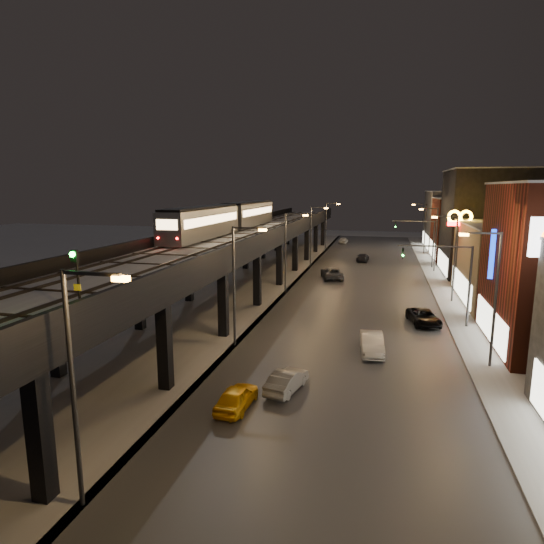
# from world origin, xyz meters

# --- Properties ---
(ground) EXTENTS (220.00, 220.00, 0.00)m
(ground) POSITION_xyz_m (0.00, 0.00, 0.00)
(ground) COLOR silver
(road_surface) EXTENTS (17.00, 120.00, 0.06)m
(road_surface) POSITION_xyz_m (7.50, 35.00, 0.03)
(road_surface) COLOR #46474D
(road_surface) RESTS_ON ground
(sidewalk_right) EXTENTS (4.00, 120.00, 0.14)m
(sidewalk_right) POSITION_xyz_m (17.50, 35.00, 0.07)
(sidewalk_right) COLOR #9FA1A8
(sidewalk_right) RESTS_ON ground
(under_viaduct_pavement) EXTENTS (11.00, 120.00, 0.06)m
(under_viaduct_pavement) POSITION_xyz_m (-6.00, 35.00, 0.03)
(under_viaduct_pavement) COLOR #9FA1A8
(under_viaduct_pavement) RESTS_ON ground
(elevated_viaduct) EXTENTS (9.00, 100.00, 6.30)m
(elevated_viaduct) POSITION_xyz_m (-6.00, 31.84, 5.62)
(elevated_viaduct) COLOR black
(elevated_viaduct) RESTS_ON ground
(viaduct_trackbed) EXTENTS (8.40, 100.00, 0.32)m
(viaduct_trackbed) POSITION_xyz_m (-6.01, 31.97, 6.39)
(viaduct_trackbed) COLOR #B2B7C1
(viaduct_trackbed) RESTS_ON elevated_viaduct
(viaduct_parapet_streetside) EXTENTS (0.30, 100.00, 1.10)m
(viaduct_parapet_streetside) POSITION_xyz_m (-1.65, 32.00, 6.85)
(viaduct_parapet_streetside) COLOR black
(viaduct_parapet_streetside) RESTS_ON elevated_viaduct
(viaduct_parapet_far) EXTENTS (0.30, 100.00, 1.10)m
(viaduct_parapet_far) POSITION_xyz_m (-10.35, 32.00, 6.85)
(viaduct_parapet_far) COLOR black
(viaduct_parapet_far) RESTS_ON elevated_viaduct
(building_c) EXTENTS (12.20, 15.20, 8.16)m
(building_c) POSITION_xyz_m (23.99, 32.00, 4.08)
(building_c) COLOR #857152
(building_c) RESTS_ON ground
(building_d) EXTENTS (12.20, 13.20, 14.16)m
(building_d) POSITION_xyz_m (23.99, 48.00, 7.08)
(building_d) COLOR black
(building_d) RESTS_ON ground
(building_e) EXTENTS (12.20, 12.20, 10.16)m
(building_e) POSITION_xyz_m (23.99, 62.00, 5.08)
(building_e) COLOR maroon
(building_e) RESTS_ON ground
(building_f) EXTENTS (12.20, 16.20, 11.16)m
(building_f) POSITION_xyz_m (23.99, 76.00, 5.58)
(building_f) COLOR #48484A
(building_f) RESTS_ON ground
(streetlight_left_0) EXTENTS (2.57, 0.28, 9.00)m
(streetlight_left_0) POSITION_xyz_m (-0.43, -5.00, 5.24)
(streetlight_left_0) COLOR #38383A
(streetlight_left_0) RESTS_ON ground
(streetlight_left_1) EXTENTS (2.57, 0.28, 9.00)m
(streetlight_left_1) POSITION_xyz_m (-0.43, 13.00, 5.24)
(streetlight_left_1) COLOR #38383A
(streetlight_left_1) RESTS_ON ground
(streetlight_right_1) EXTENTS (2.56, 0.28, 9.00)m
(streetlight_right_1) POSITION_xyz_m (16.73, 13.00, 5.24)
(streetlight_right_1) COLOR #38383A
(streetlight_right_1) RESTS_ON ground
(streetlight_left_2) EXTENTS (2.57, 0.28, 9.00)m
(streetlight_left_2) POSITION_xyz_m (-0.43, 31.00, 5.24)
(streetlight_left_2) COLOR #38383A
(streetlight_left_2) RESTS_ON ground
(streetlight_right_2) EXTENTS (2.56, 0.28, 9.00)m
(streetlight_right_2) POSITION_xyz_m (16.73, 31.00, 5.24)
(streetlight_right_2) COLOR #38383A
(streetlight_right_2) RESTS_ON ground
(streetlight_left_3) EXTENTS (2.57, 0.28, 9.00)m
(streetlight_left_3) POSITION_xyz_m (-0.43, 49.00, 5.24)
(streetlight_left_3) COLOR #38383A
(streetlight_left_3) RESTS_ON ground
(streetlight_right_3) EXTENTS (2.56, 0.28, 9.00)m
(streetlight_right_3) POSITION_xyz_m (16.73, 49.00, 5.24)
(streetlight_right_3) COLOR #38383A
(streetlight_right_3) RESTS_ON ground
(streetlight_left_4) EXTENTS (2.57, 0.28, 9.00)m
(streetlight_left_4) POSITION_xyz_m (-0.43, 67.00, 5.24)
(streetlight_left_4) COLOR #38383A
(streetlight_left_4) RESTS_ON ground
(streetlight_right_4) EXTENTS (2.56, 0.28, 9.00)m
(streetlight_right_4) POSITION_xyz_m (16.73, 67.00, 5.24)
(streetlight_right_4) COLOR #38383A
(streetlight_right_4) RESTS_ON ground
(traffic_light_rig_a) EXTENTS (6.10, 0.34, 7.00)m
(traffic_light_rig_a) POSITION_xyz_m (15.84, 22.00, 4.50)
(traffic_light_rig_a) COLOR #38383A
(traffic_light_rig_a) RESTS_ON ground
(traffic_light_rig_b) EXTENTS (6.10, 0.34, 7.00)m
(traffic_light_rig_b) POSITION_xyz_m (15.84, 52.00, 4.50)
(traffic_light_rig_b) COLOR #38383A
(traffic_light_rig_b) RESTS_ON ground
(subway_train) EXTENTS (2.70, 33.19, 3.22)m
(subway_train) POSITION_xyz_m (-8.50, 34.70, 8.22)
(subway_train) COLOR gray
(subway_train) RESTS_ON viaduct_trackbed
(rail_signal) EXTENTS (0.31, 0.41, 2.66)m
(rail_signal) POSITION_xyz_m (-2.10, -2.49, 8.50)
(rail_signal) COLOR black
(rail_signal) RESTS_ON viaduct_trackbed
(car_taxi) EXTENTS (1.69, 3.79, 1.27)m
(car_taxi) POSITION_xyz_m (2.54, 3.58, 0.63)
(car_taxi) COLOR #EDA70A
(car_taxi) RESTS_ON ground
(car_near_white) EXTENTS (2.08, 3.97, 1.25)m
(car_near_white) POSITION_xyz_m (4.71, 6.31, 0.62)
(car_near_white) COLOR #9B9C9D
(car_near_white) RESTS_ON ground
(car_mid_silver) EXTENTS (3.75, 5.80, 1.49)m
(car_mid_silver) POSITION_xyz_m (3.49, 40.38, 0.74)
(car_mid_silver) COLOR #4B4F58
(car_mid_silver) RESTS_ON ground
(car_mid_dark) EXTENTS (1.98, 4.38, 1.24)m
(car_mid_dark) POSITION_xyz_m (6.73, 55.89, 0.62)
(car_mid_dark) COLOR black
(car_mid_dark) RESTS_ON ground
(car_far_white) EXTENTS (2.01, 4.13, 1.36)m
(car_far_white) POSITION_xyz_m (1.63, 79.17, 0.68)
(car_far_white) COLOR white
(car_far_white) RESTS_ON ground
(car_onc_silver) EXTENTS (1.93, 4.48, 1.43)m
(car_onc_silver) POSITION_xyz_m (9.35, 13.79, 0.72)
(car_onc_silver) COLOR silver
(car_onc_silver) RESTS_ON ground
(car_onc_dark) EXTENTS (3.07, 5.02, 1.30)m
(car_onc_dark) POSITION_xyz_m (13.52, 21.95, 0.65)
(car_onc_dark) COLOR black
(car_onc_dark) RESTS_ON ground
(sign_mcdonalds) EXTENTS (2.77, 0.68, 9.31)m
(sign_mcdonalds) POSITION_xyz_m (18.00, 36.22, 7.47)
(sign_mcdonalds) COLOR #38383A
(sign_mcdonalds) RESTS_ON ground
(sign_carwash) EXTENTS (1.67, 0.35, 8.66)m
(sign_carwash) POSITION_xyz_m (18.50, 18.83, 6.13)
(sign_carwash) COLOR #38383A
(sign_carwash) RESTS_ON ground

